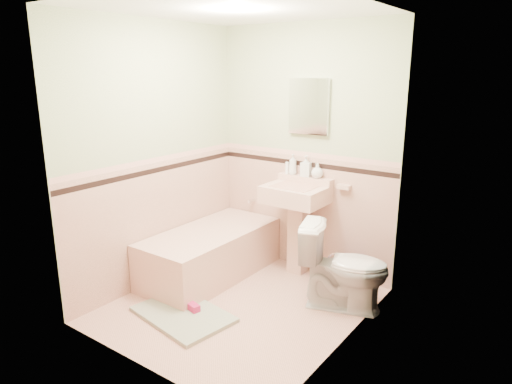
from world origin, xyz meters
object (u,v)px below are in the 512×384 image
Objects in this scene: bathtub at (211,254)px; soap_bottle_right at (317,171)px; toilet at (344,267)px; soap_bottle_mid at (306,166)px; soap_bottle_left at (293,164)px; shoe at (193,307)px; bucket at (337,275)px; sink at (295,231)px; medicine_cabinet at (309,106)px.

soap_bottle_right is at bearing 41.14° from bathtub.
soap_bottle_right is 0.19× the size of toilet.
soap_bottle_left is at bearing 180.00° from soap_bottle_mid.
soap_bottle_mid is (0.68, 0.71, 0.88)m from bathtub.
soap_bottle_mid is 1.77m from shoe.
bathtub is 1.28m from bucket.
soap_bottle_left is 1.24m from toilet.
bathtub is at bearing -142.07° from sink.
bucket is at bearing -22.95° from medicine_cabinet.
sink is at bearing -91.27° from soap_bottle_mid.
soap_bottle_mid is 1.14m from toilet.
soap_bottle_left is 0.16m from soap_bottle_mid.
shoe is (-0.29, -1.21, -0.41)m from sink.
soap_bottle_right is at bearing 86.71° from shoe.
bathtub is at bearing -126.62° from soap_bottle_left.
soap_bottle_right is at bearing 0.00° from soap_bottle_left.
bucket is (0.47, -0.17, -1.00)m from soap_bottle_mid.
medicine_cabinet is at bearing 47.42° from bathtub.
bucket is at bearing -15.26° from soap_bottle_left.
medicine_cabinet reaches higher than toilet.
soap_bottle_mid is at bearing 160.03° from bucket.
medicine_cabinet is at bearing 92.08° from shoe.
bathtub reaches higher than bucket.
soap_bottle_right is 1.04m from toilet.
bucket is at bearing 15.70° from toilet.
toilet is at bearing -36.66° from soap_bottle_mid.
bathtub is 7.18× the size of soap_bottle_left.
toilet reaches higher than shoe.
bucket is (0.48, 0.01, -0.36)m from sink.
medicine_cabinet is 1.59m from toilet.
soap_bottle_mid is 1.46× the size of shoe.
sink is at bearing 46.22° from toilet.
bathtub is 1.38m from soap_bottle_right.
sink is at bearing -49.76° from soap_bottle_left.
medicine_cabinet is 2.56× the size of soap_bottle_mid.
shoe is at bearing 112.93° from toilet.
bathtub is 1.60× the size of sink.
shoe is at bearing -95.82° from soap_bottle_left.
shoe is at bearing -103.65° from sink.
sink is 0.60m from bucket.
toilet is 5.31× the size of shoe.
soap_bottle_left reaches higher than shoe.
bucket is (-0.23, 0.35, -0.27)m from toilet.
soap_bottle_mid is (0.16, 0.00, 0.00)m from soap_bottle_left.
toilet reaches higher than bucket.
shoe is at bearing -122.25° from bucket.
medicine_cabinet is 2.19m from shoe.
medicine_cabinet is at bearing 34.14° from toilet.
toilet is at bearing 7.56° from bathtub.
soap_bottle_right is at bearing 153.45° from bucket.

